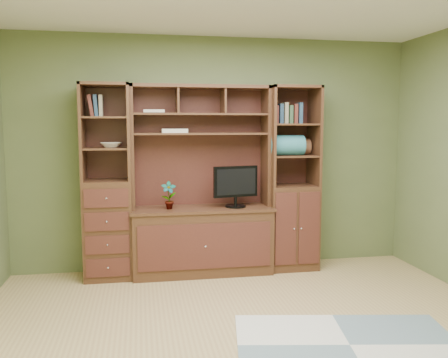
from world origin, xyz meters
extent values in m
cube|color=tan|center=(0.00, 0.00, 0.00)|extent=(4.60, 4.10, 0.04)
cube|color=#5E6C40|center=(0.00, 2.00, 1.30)|extent=(4.50, 0.04, 2.60)
cube|color=#5E6C40|center=(0.00, -2.00, 1.30)|extent=(4.50, 0.04, 2.60)
cube|color=#472818|center=(-0.19, 1.73, 1.02)|extent=(1.54, 0.53, 2.05)
cube|color=#472818|center=(-1.19, 1.77, 1.02)|extent=(0.50, 0.45, 2.05)
cube|color=#472818|center=(0.84, 1.77, 1.02)|extent=(0.55, 0.45, 2.05)
cube|color=#ABB1B0|center=(0.65, -0.20, 0.01)|extent=(1.82, 1.37, 0.01)
cube|color=black|center=(0.18, 1.70, 1.04)|extent=(0.54, 0.32, 0.62)
imported|color=#984C33|center=(-0.55, 1.70, 0.88)|extent=(0.16, 0.11, 0.30)
cube|color=beige|center=(-0.47, 1.82, 1.56)|extent=(0.27, 0.20, 0.04)
imported|color=silver|center=(-1.14, 1.77, 1.42)|extent=(0.22, 0.22, 0.05)
cube|color=teal|center=(0.75, 1.73, 1.40)|extent=(0.38, 0.22, 0.22)
cube|color=brown|center=(0.90, 1.85, 1.38)|extent=(0.32, 0.18, 0.18)
camera|label=1|loc=(-0.85, -3.31, 1.62)|focal=38.00mm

